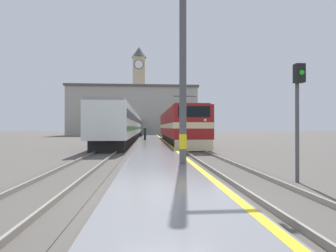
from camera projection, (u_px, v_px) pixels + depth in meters
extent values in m
plane|color=#514C47|center=(151.00, 140.00, 36.38)|extent=(200.00, 200.00, 0.00)
cube|color=slate|center=(152.00, 141.00, 31.39)|extent=(2.91, 140.00, 0.31)
cube|color=yellow|center=(163.00, 140.00, 31.50)|extent=(0.20, 140.00, 0.00)
cube|color=#514C47|center=(175.00, 142.00, 31.61)|extent=(2.83, 140.00, 0.02)
cube|color=gray|center=(169.00, 141.00, 31.55)|extent=(0.07, 140.00, 0.14)
cube|color=gray|center=(181.00, 141.00, 31.67)|extent=(0.07, 140.00, 0.14)
cube|color=#514C47|center=(124.00, 142.00, 31.13)|extent=(2.83, 140.00, 0.02)
cube|color=gray|center=(118.00, 142.00, 31.08)|extent=(0.07, 140.00, 0.14)
cube|color=gray|center=(130.00, 142.00, 31.19)|extent=(0.07, 140.00, 0.14)
cube|color=black|center=(178.00, 140.00, 28.16)|extent=(2.46, 17.79, 0.90)
cube|color=maroon|center=(178.00, 124.00, 28.17)|extent=(2.90, 19.33, 2.54)
cube|color=beige|center=(178.00, 126.00, 28.17)|extent=(2.92, 19.35, 0.44)
cube|color=beige|center=(194.00, 145.00, 18.68)|extent=(2.76, 0.30, 0.81)
cube|color=black|center=(194.00, 112.00, 18.60)|extent=(2.32, 0.12, 0.80)
sphere|color=white|center=(183.00, 120.00, 18.49)|extent=(0.20, 0.20, 0.20)
sphere|color=white|center=(205.00, 120.00, 18.62)|extent=(0.20, 0.20, 0.20)
cube|color=#4C4C51|center=(178.00, 111.00, 28.18)|extent=(2.61, 18.37, 0.12)
cylinder|color=#333333|center=(185.00, 101.00, 23.02)|extent=(0.06, 0.63, 1.03)
cylinder|color=#333333|center=(184.00, 102.00, 23.71)|extent=(0.06, 0.63, 1.03)
cube|color=#262626|center=(185.00, 96.00, 23.37)|extent=(2.03, 0.08, 0.06)
cube|color=black|center=(129.00, 136.00, 39.92)|extent=(2.47, 44.28, 0.90)
cube|color=silver|center=(129.00, 124.00, 39.93)|extent=(2.90, 46.12, 2.67)
cube|color=black|center=(129.00, 121.00, 39.94)|extent=(2.92, 45.20, 0.64)
cube|color=#338442|center=(129.00, 128.00, 39.93)|extent=(2.92, 45.20, 0.36)
cube|color=gray|center=(129.00, 115.00, 39.94)|extent=(2.67, 46.12, 0.20)
cylinder|color=#4C4C51|center=(183.00, 53.00, 10.55)|extent=(0.29, 0.29, 8.92)
cylinder|color=yellow|center=(183.00, 141.00, 10.53)|extent=(0.31, 0.31, 0.60)
cylinder|color=#23232D|center=(145.00, 137.00, 31.00)|extent=(0.26, 0.26, 0.75)
cylinder|color=#234C33|center=(145.00, 131.00, 31.01)|extent=(0.34, 0.34, 0.63)
sphere|color=tan|center=(145.00, 127.00, 31.01)|extent=(0.20, 0.20, 0.20)
cube|color=tan|center=(139.00, 96.00, 75.01)|extent=(3.38, 3.38, 21.83)
cylinder|color=black|center=(139.00, 64.00, 73.35)|extent=(2.66, 0.06, 2.66)
cylinder|color=white|center=(139.00, 64.00, 73.32)|extent=(2.36, 0.10, 2.36)
cone|color=#47514C|center=(139.00, 52.00, 75.08)|extent=(4.22, 4.22, 3.04)
cube|color=#A8A399|center=(133.00, 112.00, 61.21)|extent=(28.93, 7.92, 10.78)
cube|color=#564C47|center=(133.00, 88.00, 61.24)|extent=(29.53, 8.52, 0.50)
cylinder|color=#4C4C51|center=(297.00, 133.00, 8.45)|extent=(0.12, 0.12, 3.20)
cube|color=black|center=(299.00, 73.00, 8.34)|extent=(0.30, 0.24, 0.60)
sphere|color=green|center=(302.00, 72.00, 8.21)|extent=(0.16, 0.16, 0.16)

